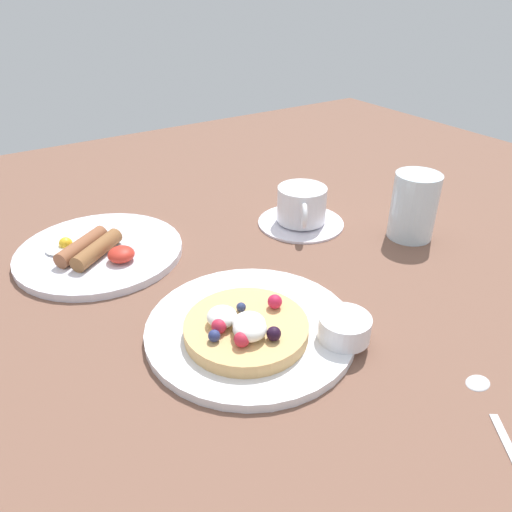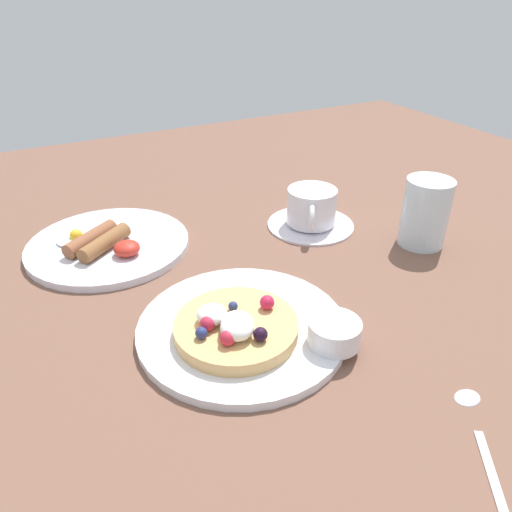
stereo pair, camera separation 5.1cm
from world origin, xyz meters
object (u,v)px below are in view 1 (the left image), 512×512
object	(u,v)px
pancake_plate	(250,328)
coffee_saucer	(301,222)
coffee_cup	(302,204)
teaspoon	(489,403)
syrup_ramekin	(344,327)
water_glass	(414,206)
breakfast_plate	(100,252)

from	to	relation	value
pancake_plate	coffee_saucer	world-z (taller)	pancake_plate
coffee_saucer	coffee_cup	world-z (taller)	coffee_cup
coffee_cup	teaspoon	world-z (taller)	coffee_cup
syrup_ramekin	water_glass	size ratio (longest dim) A/B	0.56
pancake_plate	coffee_cup	size ratio (longest dim) A/B	2.43
breakfast_plate	coffee_cup	bearing A→B (deg)	-14.44
breakfast_plate	coffee_saucer	world-z (taller)	breakfast_plate
pancake_plate	water_glass	size ratio (longest dim) A/B	2.35
syrup_ramekin	teaspoon	world-z (taller)	syrup_ramekin
breakfast_plate	water_glass	bearing A→B (deg)	-25.65
coffee_saucer	water_glass	world-z (taller)	water_glass
syrup_ramekin	coffee_cup	xyz separation A→B (cm)	(14.71, 27.10, 1.20)
pancake_plate	water_glass	world-z (taller)	water_glass
syrup_ramekin	coffee_saucer	world-z (taller)	syrup_ramekin
pancake_plate	coffee_cup	bearing A→B (deg)	40.94
coffee_saucer	pancake_plate	bearing A→B (deg)	-138.97
coffee_saucer	teaspoon	distance (cm)	42.76
pancake_plate	syrup_ramekin	distance (cm)	11.04
coffee_cup	teaspoon	size ratio (longest dim) A/B	0.88
coffee_saucer	water_glass	distance (cm)	18.36
pancake_plate	breakfast_plate	distance (cm)	29.12
coffee_cup	teaspoon	bearing A→B (deg)	-101.65
teaspoon	syrup_ramekin	bearing A→B (deg)	112.62
breakfast_plate	coffee_cup	size ratio (longest dim) A/B	2.40
breakfast_plate	coffee_saucer	distance (cm)	32.83
syrup_ramekin	breakfast_plate	size ratio (longest dim) A/B	0.24
coffee_cup	teaspoon	xyz separation A→B (cm)	(-8.61, -41.74, -3.50)
coffee_cup	coffee_saucer	bearing A→B (deg)	56.51
teaspoon	water_glass	bearing A→B (deg)	54.37
syrup_ramekin	coffee_cup	size ratio (longest dim) A/B	0.58
pancake_plate	coffee_cup	xyz separation A→B (cm)	(22.35, 19.39, 3.20)
syrup_ramekin	teaspoon	xyz separation A→B (cm)	(6.10, -14.64, -2.30)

